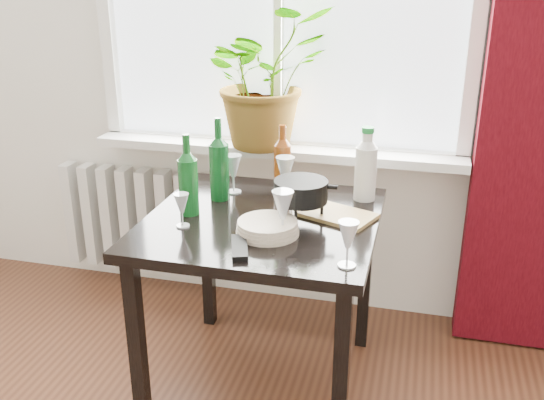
% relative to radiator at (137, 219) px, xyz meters
% --- Properties ---
extents(windowsill, '(1.72, 0.20, 0.04)m').
position_rel_radiator_xyz_m(windowsill, '(0.75, -0.03, 0.44)').
color(windowsill, silver).
rests_on(windowsill, ground).
extents(radiator, '(0.80, 0.10, 0.55)m').
position_rel_radiator_xyz_m(radiator, '(0.00, 0.00, 0.00)').
color(radiator, silver).
rests_on(radiator, ground).
extents(table, '(0.85, 0.85, 0.74)m').
position_rel_radiator_xyz_m(table, '(0.85, -0.63, 0.27)').
color(table, black).
rests_on(table, ground).
extents(potted_plant, '(0.74, 0.73, 0.62)m').
position_rel_radiator_xyz_m(potted_plant, '(0.70, -0.05, 0.78)').
color(potted_plant, '#2C751F').
rests_on(potted_plant, windowsill).
extents(wine_bottle_left, '(0.10, 0.10, 0.31)m').
position_rel_radiator_xyz_m(wine_bottle_left, '(0.57, -0.66, 0.52)').
color(wine_bottle_left, '#0D4818').
rests_on(wine_bottle_left, table).
extents(wine_bottle_right, '(0.10, 0.10, 0.34)m').
position_rel_radiator_xyz_m(wine_bottle_right, '(0.63, -0.49, 0.53)').
color(wine_bottle_right, '#0C3F18').
rests_on(wine_bottle_right, table).
extents(bottle_amber, '(0.08, 0.08, 0.29)m').
position_rel_radiator_xyz_m(bottle_amber, '(0.86, -0.34, 0.50)').
color(bottle_amber, '#672C0B').
rests_on(bottle_amber, table).
extents(cleaning_bottle, '(0.11, 0.11, 0.30)m').
position_rel_radiator_xyz_m(cleaning_bottle, '(1.20, -0.35, 0.51)').
color(cleaning_bottle, silver).
rests_on(cleaning_bottle, table).
extents(wineglass_front_right, '(0.09, 0.09, 0.18)m').
position_rel_radiator_xyz_m(wineglass_front_right, '(0.97, -0.79, 0.45)').
color(wineglass_front_right, silver).
rests_on(wineglass_front_right, table).
extents(wineglass_far_right, '(0.09, 0.09, 0.16)m').
position_rel_radiator_xyz_m(wineglass_far_right, '(1.21, -0.94, 0.44)').
color(wineglass_far_right, silver).
rests_on(wineglass_far_right, table).
extents(wineglass_back_center, '(0.08, 0.08, 0.18)m').
position_rel_radiator_xyz_m(wineglass_back_center, '(0.89, -0.42, 0.45)').
color(wineglass_back_center, silver).
rests_on(wineglass_back_center, table).
extents(wineglass_back_left, '(0.08, 0.08, 0.16)m').
position_rel_radiator_xyz_m(wineglass_back_left, '(0.67, -0.40, 0.44)').
color(wineglass_back_left, '#B0B5BE').
rests_on(wineglass_back_left, table).
extents(wineglass_front_left, '(0.07, 0.07, 0.13)m').
position_rel_radiator_xyz_m(wineglass_front_left, '(0.60, -0.78, 0.42)').
color(wineglass_front_left, silver).
rests_on(wineglass_front_left, table).
extents(plate_stack, '(0.28, 0.28, 0.05)m').
position_rel_radiator_xyz_m(plate_stack, '(0.91, -0.77, 0.38)').
color(plate_stack, beige).
rests_on(plate_stack, table).
extents(fondue_pot, '(0.29, 0.27, 0.15)m').
position_rel_radiator_xyz_m(fondue_pot, '(0.99, -0.62, 0.44)').
color(fondue_pot, black).
rests_on(fondue_pot, table).
extents(tv_remote, '(0.10, 0.18, 0.02)m').
position_rel_radiator_xyz_m(tv_remote, '(0.85, -0.92, 0.37)').
color(tv_remote, black).
rests_on(tv_remote, table).
extents(cutting_board, '(0.31, 0.26, 0.01)m').
position_rel_radiator_xyz_m(cutting_board, '(1.12, -0.55, 0.37)').
color(cutting_board, '#AA884C').
rests_on(cutting_board, table).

